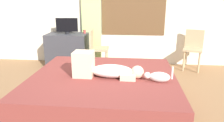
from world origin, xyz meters
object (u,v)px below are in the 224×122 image
object	(u,v)px
tv_monitor	(67,26)
person_lying	(105,69)
cat	(158,77)
chair_by_desk	(96,47)
cup	(85,32)
bed	(104,92)
desk	(68,50)
chair_spare	(193,47)

from	to	relation	value
tv_monitor	person_lying	bearing A→B (deg)	-60.72
cat	chair_by_desk	world-z (taller)	chair_by_desk
cat	tv_monitor	distance (m)	2.77
cat	person_lying	bearing A→B (deg)	171.11
cup	chair_by_desk	world-z (taller)	chair_by_desk
bed	tv_monitor	distance (m)	2.30
cat	desk	xyz separation A→B (m)	(-1.81, 2.07, -0.20)
person_lying	cat	bearing A→B (deg)	-8.89
bed	chair_by_desk	size ratio (longest dim) A/B	2.35
bed	tv_monitor	world-z (taller)	tv_monitor
tv_monitor	chair_by_desk	bearing A→B (deg)	-15.89
chair_by_desk	chair_spare	xyz separation A→B (m)	(2.08, 0.21, 0.00)
bed	chair_spare	distance (m)	2.58
desk	tv_monitor	xyz separation A→B (m)	(0.01, 0.00, 0.55)
desk	cat	bearing A→B (deg)	-48.85
chair_by_desk	person_lying	bearing A→B (deg)	-76.74
chair_spare	cup	bearing A→B (deg)	177.44
tv_monitor	chair_by_desk	world-z (taller)	tv_monitor
desk	chair_by_desk	size ratio (longest dim) A/B	1.05
cup	chair_spare	distance (m)	2.42
bed	person_lying	bearing A→B (deg)	-61.53
tv_monitor	cup	size ratio (longest dim) A/B	6.17
cup	chair_by_desk	distance (m)	0.52
person_lying	chair_by_desk	xyz separation A→B (m)	(-0.42, 1.77, -0.11)
tv_monitor	cup	bearing A→B (deg)	18.07
bed	cup	world-z (taller)	cup
cup	cat	bearing A→B (deg)	-56.85
bed	chair_by_desk	xyz separation A→B (m)	(-0.39, 1.72, 0.26)
person_lying	cup	distance (m)	2.21
desk	chair_spare	world-z (taller)	chair_spare
cup	chair_by_desk	size ratio (longest dim) A/B	0.09
cat	cup	bearing A→B (deg)	123.15
tv_monitor	cat	bearing A→B (deg)	-49.05
chair_spare	cat	bearing A→B (deg)	-114.93
person_lying	tv_monitor	distance (m)	2.27
cup	bed	bearing A→B (deg)	-70.80
bed	tv_monitor	size ratio (longest dim) A/B	4.20
desk	chair_spare	bearing A→B (deg)	0.25
bed	cup	distance (m)	2.22
desk	cup	world-z (taller)	cup
person_lying	cat	size ratio (longest dim) A/B	2.62
desk	chair_spare	distance (m)	2.78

